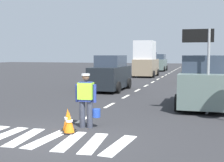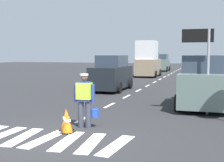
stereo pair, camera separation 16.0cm
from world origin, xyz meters
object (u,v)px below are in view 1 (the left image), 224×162
traffic_cone_near (68,120)px  car_oncoming_third (159,63)px  lane_direction_sign (202,50)px  delivery_truck (146,61)px  road_worker (87,98)px  car_parked_curbside (203,83)px  car_parked_far (204,70)px  car_oncoming_lead (111,74)px  traffic_cone_far (69,123)px

traffic_cone_near → car_oncoming_third: size_ratio=0.16×
lane_direction_sign → delivery_truck: delivery_truck is taller
road_worker → traffic_cone_near: size_ratio=2.48×
delivery_truck → car_parked_curbside: (5.61, -17.18, -0.58)m
car_parked_far → car_oncoming_third: bearing=108.7°
road_worker → delivery_truck: size_ratio=0.36×
lane_direction_sign → car_oncoming_lead: 8.58m
traffic_cone_near → car_oncoming_third: car_oncoming_third is taller
traffic_cone_near → road_worker: bearing=56.1°
car_parked_far → traffic_cone_near: bearing=-102.9°
lane_direction_sign → car_oncoming_third: lane_direction_sign is taller
lane_direction_sign → car_parked_far: (0.06, 12.61, -1.39)m
road_worker → traffic_cone_far: road_worker is taller
car_parked_curbside → car_oncoming_lead: size_ratio=1.02×
traffic_cone_near → car_parked_far: 16.95m
traffic_cone_near → delivery_truck: (-1.83, 22.70, 1.28)m
delivery_truck → car_parked_far: delivery_truck is taller
traffic_cone_near → car_oncoming_lead: size_ratio=0.16×
traffic_cone_far → delivery_truck: (-1.98, 22.92, 1.30)m
lane_direction_sign → traffic_cone_far: bearing=-130.9°
lane_direction_sign → car_oncoming_third: size_ratio=0.77×
delivery_truck → car_oncoming_third: bearing=91.1°
road_worker → lane_direction_sign: bearing=44.9°
traffic_cone_far → road_worker: bearing=73.7°
car_parked_far → traffic_cone_far: bearing=-102.3°
road_worker → traffic_cone_far: 1.03m
traffic_cone_far → delivery_truck: 23.04m
lane_direction_sign → car_parked_far: size_ratio=0.76×
car_oncoming_lead → car_parked_far: bearing=47.9°
lane_direction_sign → traffic_cone_far: (-3.58, -4.13, -2.09)m
traffic_cone_far → car_oncoming_third: 34.04m
car_parked_far → road_worker: bearing=-102.1°
car_parked_far → car_oncoming_lead: 8.31m
delivery_truck → car_oncoming_third: size_ratio=1.11×
traffic_cone_far → car_oncoming_lead: 10.76m
lane_direction_sign → car_parked_curbside: size_ratio=0.74×
lane_direction_sign → car_parked_curbside: (0.05, 1.62, -1.38)m
delivery_truck → road_worker: bearing=-84.3°
traffic_cone_far → car_oncoming_third: size_ratio=0.15×
traffic_cone_far → car_parked_far: car_parked_far is taller
road_worker → car_oncoming_lead: car_oncoming_lead is taller
traffic_cone_near → car_parked_far: bearing=77.1°
car_oncoming_third → car_parked_far: 18.19m
delivery_truck → car_parked_curbside: 18.08m
road_worker → traffic_cone_near: 0.91m
traffic_cone_far → car_parked_far: (3.64, 16.74, 0.70)m
traffic_cone_near → delivery_truck: bearing=94.6°
lane_direction_sign → car_parked_curbside: 2.13m
road_worker → car_oncoming_third: size_ratio=0.40×
traffic_cone_near → delivery_truck: size_ratio=0.15×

